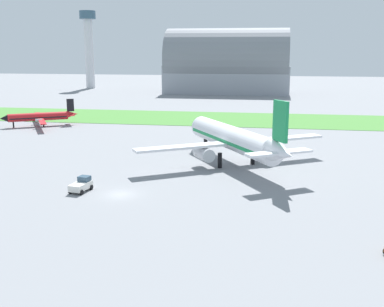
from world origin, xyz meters
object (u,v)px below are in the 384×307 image
control_tower (89,43)px  airplane_midfield_jet (234,139)px  airplane_taxiing_turboprop (40,117)px  pushback_tug_by_runway (81,185)px

control_tower → airplane_midfield_jet: bearing=-60.5°
airplane_midfield_jet → airplane_taxiing_turboprop: bearing=25.7°
airplane_midfield_jet → control_tower: size_ratio=0.81×
pushback_tug_by_runway → control_tower: size_ratio=0.10×
airplane_taxiing_turboprop → control_tower: size_ratio=0.52×
airplane_taxiing_turboprop → airplane_midfield_jet: (52.37, -32.90, 1.99)m
airplane_midfield_jet → control_tower: 173.65m
control_tower → pushback_tug_by_runway: bearing=-68.9°
airplane_midfield_jet → control_tower: (-84.98, 150.37, 17.96)m
airplane_taxiing_turboprop → pushback_tug_by_runway: airplane_taxiing_turboprop is taller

